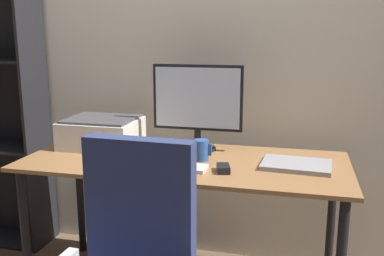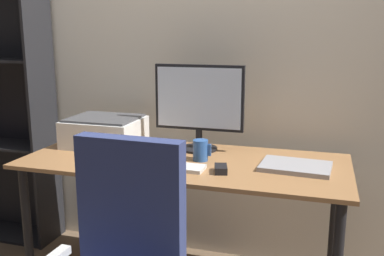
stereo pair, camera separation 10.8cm
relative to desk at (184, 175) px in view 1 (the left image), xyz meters
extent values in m
cube|color=beige|center=(0.00, 0.51, 0.64)|extent=(6.40, 0.10, 2.60)
cube|color=olive|center=(0.00, 0.00, 0.07)|extent=(1.62, 0.69, 0.02)
cylinder|color=black|center=(-0.75, -0.28, -0.30)|extent=(0.04, 0.04, 0.72)
cylinder|color=black|center=(-0.75, 0.28, -0.30)|extent=(0.04, 0.04, 0.72)
cylinder|color=black|center=(0.75, 0.28, -0.30)|extent=(0.04, 0.04, 0.72)
cylinder|color=black|center=(0.02, 0.20, 0.09)|extent=(0.20, 0.20, 0.01)
cylinder|color=black|center=(0.02, 0.20, 0.15)|extent=(0.04, 0.04, 0.10)
cube|color=black|center=(0.02, 0.20, 0.37)|extent=(0.49, 0.03, 0.35)
cube|color=silver|center=(0.02, 0.19, 0.37)|extent=(0.46, 0.01, 0.32)
cube|color=silver|center=(0.00, -0.16, 0.09)|extent=(0.29, 0.12, 0.02)
cube|color=black|center=(0.22, -0.15, 0.10)|extent=(0.08, 0.11, 0.03)
cylinder|color=#285193|center=(0.08, 0.01, 0.14)|extent=(0.08, 0.08, 0.11)
cube|color=#285193|center=(0.13, 0.01, 0.14)|extent=(0.02, 0.01, 0.06)
cube|color=#99999E|center=(0.55, 0.01, 0.10)|extent=(0.34, 0.25, 0.02)
cube|color=silver|center=(-0.52, 0.14, 0.16)|extent=(0.40, 0.34, 0.15)
cube|color=#424244|center=(-0.52, 0.14, 0.24)|extent=(0.37, 0.31, 0.01)
cube|color=white|center=(-0.19, -0.24, 0.09)|extent=(0.24, 0.31, 0.00)
cube|color=navy|center=(0.01, -0.67, 0.09)|extent=(0.40, 0.09, 0.52)
cube|color=black|center=(-1.03, 0.30, 0.26)|extent=(0.02, 0.28, 1.84)
camera|label=1|loc=(0.54, -2.04, 0.71)|focal=40.76mm
camera|label=2|loc=(0.65, -2.01, 0.71)|focal=40.76mm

